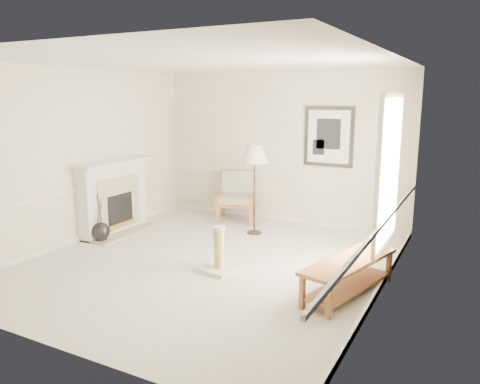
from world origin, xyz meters
The scene contains 8 objects.
ground centered at (0.00, 0.00, 0.00)m, with size 5.50×5.50×0.00m, color silver.
room centered at (0.14, 0.08, 1.87)m, with size 5.04×5.54×2.92m.
fireplace centered at (-2.34, 0.60, 0.64)m, with size 0.64×1.64×1.31m.
floor_vase centered at (-2.15, 0.04, 0.17)m, with size 0.31×0.31×0.91m.
armchair centered at (-0.78, 2.39, 0.52)m, with size 0.95×0.98×0.97m.
floor_lamp centered at (-0.05, 1.68, 1.40)m, with size 0.64×0.64×1.60m.
bench centered at (2.15, -0.15, 0.30)m, with size 0.88×1.66×0.45m.
scratching_post centered at (0.33, -0.22, 0.21)m, with size 0.51×0.51×0.65m.
Camera 1 is at (3.50, -5.62, 2.44)m, focal length 35.00 mm.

